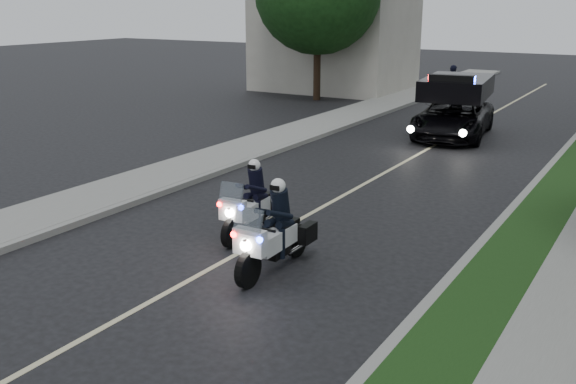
{
  "coord_description": "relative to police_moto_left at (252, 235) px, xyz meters",
  "views": [
    {
      "loc": [
        7.15,
        -7.49,
        4.86
      ],
      "look_at": [
        0.35,
        3.77,
        1.0
      ],
      "focal_mm": 40.58,
      "sensor_mm": 36.0,
      "label": 1
    }
  ],
  "objects": [
    {
      "name": "sidewalk_left",
      "position": [
        -4.83,
        6.54,
        0.08
      ],
      "size": [
        2.0,
        60.0,
        0.16
      ],
      "primitive_type": "cube",
      "color": "gray",
      "rests_on": "ground"
    },
    {
      "name": "building_far",
      "position": [
        -9.63,
        22.54,
        3.5
      ],
      "size": [
        8.0,
        6.0,
        7.0
      ],
      "primitive_type": "cube",
      "color": "#A8A396",
      "rests_on": "ground"
    },
    {
      "name": "police_moto_left",
      "position": [
        0.0,
        0.0,
        0.0
      ],
      "size": [
        0.82,
        2.0,
        1.66
      ],
      "primitive_type": null,
      "rotation": [
        0.0,
        0.0,
        0.07
      ],
      "color": "silver",
      "rests_on": "ground"
    },
    {
      "name": "curb_right",
      "position": [
        4.47,
        6.54,
        0.07
      ],
      "size": [
        0.2,
        60.0,
        0.15
      ],
      "primitive_type": "cube",
      "color": "gray",
      "rests_on": "ground"
    },
    {
      "name": "ground",
      "position": [
        0.37,
        -3.46,
        0.0
      ],
      "size": [
        120.0,
        120.0,
        0.0
      ],
      "primitive_type": "plane",
      "color": "black",
      "rests_on": "ground"
    },
    {
      "name": "tree_left_far",
      "position": [
        -9.14,
        20.97,
        0.0
      ],
      "size": [
        8.44,
        8.44,
        11.06
      ],
      "primitive_type": null,
      "rotation": [
        0.0,
        0.0,
        0.33
      ],
      "color": "#163510",
      "rests_on": "ground"
    },
    {
      "name": "grass_verge",
      "position": [
        5.17,
        6.54,
        0.08
      ],
      "size": [
        1.2,
        60.0,
        0.16
      ],
      "primitive_type": "cube",
      "color": "#193814",
      "rests_on": "ground"
    },
    {
      "name": "police_suv",
      "position": [
        0.41,
        12.74,
        0.0
      ],
      "size": [
        3.12,
        5.53,
        2.55
      ],
      "primitive_type": "imported",
      "rotation": [
        0.0,
        0.0,
        0.14
      ],
      "color": "black",
      "rests_on": "ground"
    },
    {
      "name": "bicycle",
      "position": [
        -1.73,
        19.31,
        0.0
      ],
      "size": [
        0.63,
        1.79,
        0.93
      ],
      "primitive_type": "imported",
      "rotation": [
        0.0,
        0.0,
        0.0
      ],
      "color": "black",
      "rests_on": "ground"
    },
    {
      "name": "lane_marking",
      "position": [
        0.37,
        6.54,
        0.0
      ],
      "size": [
        0.12,
        50.0,
        0.01
      ],
      "primitive_type": "cube",
      "color": "#BFB78C",
      "rests_on": "ground"
    },
    {
      "name": "tree_left_near",
      "position": [
        -8.47,
        18.4,
        0.0
      ],
      "size": [
        8.12,
        8.12,
        10.5
      ],
      "primitive_type": null,
      "rotation": [
        0.0,
        0.0,
        0.36
      ],
      "color": "#184216",
      "rests_on": "ground"
    },
    {
      "name": "cyclist",
      "position": [
        -1.73,
        19.31,
        0.0
      ],
      "size": [
        0.7,
        0.51,
        1.83
      ],
      "primitive_type": "imported",
      "rotation": [
        0.0,
        0.0,
        3.03
      ],
      "color": "black",
      "rests_on": "ground"
    },
    {
      "name": "police_moto_right",
      "position": [
        1.44,
        -1.38,
        0.0
      ],
      "size": [
        0.75,
        2.08,
        1.76
      ],
      "primitive_type": null,
      "rotation": [
        0.0,
        0.0,
        0.01
      ],
      "color": "silver",
      "rests_on": "ground"
    },
    {
      "name": "curb_left",
      "position": [
        -3.73,
        6.54,
        0.07
      ],
      "size": [
        0.2,
        60.0,
        0.15
      ],
      "primitive_type": "cube",
      "color": "gray",
      "rests_on": "ground"
    }
  ]
}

